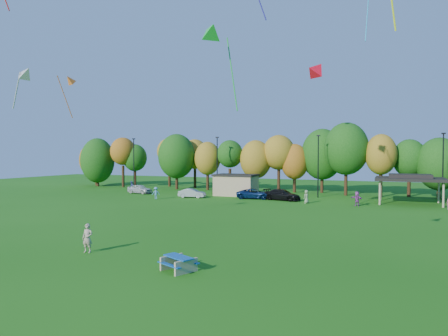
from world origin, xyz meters
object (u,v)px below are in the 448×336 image
at_px(car_c, 254,194).
at_px(car_d, 282,195).
at_px(picnic_table, 179,262).
at_px(kite_flyer, 88,238).
at_px(car_a, 140,189).
at_px(car_b, 192,193).

relative_size(car_c, car_d, 0.97).
height_order(car_c, car_d, car_d).
relative_size(picnic_table, kite_flyer, 1.23).
relative_size(car_a, car_d, 0.83).
bearing_deg(picnic_table, kite_flyer, -165.50).
height_order(picnic_table, car_b, car_b).
relative_size(picnic_table, car_d, 0.45).
bearing_deg(car_a, car_d, -81.52).
distance_m(picnic_table, car_d, 34.60).
bearing_deg(car_d, kite_flyer, -174.43).
xyz_separation_m(car_a, car_d, (23.46, -0.45, 0.02)).
xyz_separation_m(car_b, car_c, (8.84, 2.07, 0.05)).
relative_size(kite_flyer, car_c, 0.37).
bearing_deg(car_c, car_b, 94.64).
bearing_deg(picnic_table, car_c, 126.00).
bearing_deg(car_a, car_b, -92.22).
distance_m(kite_flyer, car_b, 32.58).
relative_size(kite_flyer, car_d, 0.36).
distance_m(car_a, car_c, 19.35).
bearing_deg(picnic_table, car_b, 140.45).
bearing_deg(kite_flyer, car_b, 94.80).
bearing_deg(kite_flyer, car_a, 109.12).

